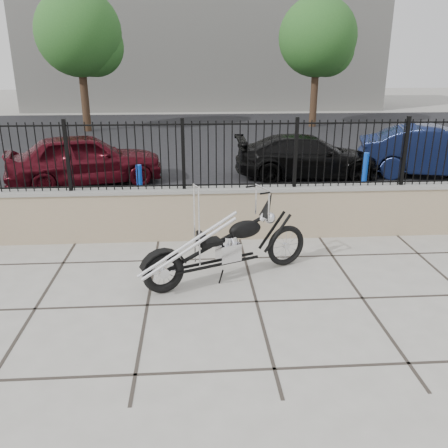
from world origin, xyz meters
TOP-DOWN VIEW (x-y plane):
  - ground_plane at (0.00, 0.00)m, footprint 90.00×90.00m
  - parking_lot at (0.00, 12.50)m, footprint 30.00×30.00m
  - retaining_wall at (0.00, 2.50)m, footprint 14.00×0.36m
  - iron_fence at (0.00, 2.50)m, footprint 14.00×0.08m
  - background_building at (0.00, 26.50)m, footprint 22.00×6.00m
  - chopper_motorcycle at (-0.38, 0.75)m, footprint 2.57×1.44m
  - car_red at (-3.64, 6.64)m, footprint 4.25×2.67m
  - car_black at (2.35, 7.06)m, footprint 4.03×1.69m
  - car_blue at (5.98, 6.87)m, footprint 4.48×2.51m
  - bollard_a at (-1.99, 4.21)m, footprint 0.16×0.16m
  - bollard_b at (3.24, 4.98)m, footprint 0.17×0.17m
  - tree_left at (-5.55, 16.22)m, footprint 3.63×3.63m
  - tree_right at (4.95, 17.01)m, footprint 3.54×3.54m

SIDE VIEW (x-z plane):
  - ground_plane at x=0.00m, z-range 0.00..0.00m
  - parking_lot at x=0.00m, z-range 0.00..0.00m
  - retaining_wall at x=0.00m, z-range 0.00..0.96m
  - bollard_a at x=-1.99m, z-range 0.00..1.03m
  - bollard_b at x=3.24m, z-range 0.00..1.07m
  - car_black at x=2.35m, z-range 0.00..1.16m
  - car_red at x=-3.64m, z-range 0.00..1.35m
  - car_blue at x=5.98m, z-range 0.00..1.40m
  - chopper_motorcycle at x=-0.38m, z-range 0.00..1.56m
  - iron_fence at x=0.00m, z-range 0.96..2.16m
  - background_building at x=0.00m, z-range 0.00..8.00m
  - tree_right at x=4.95m, z-range 1.20..7.17m
  - tree_left at x=-5.55m, z-range 1.23..7.36m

